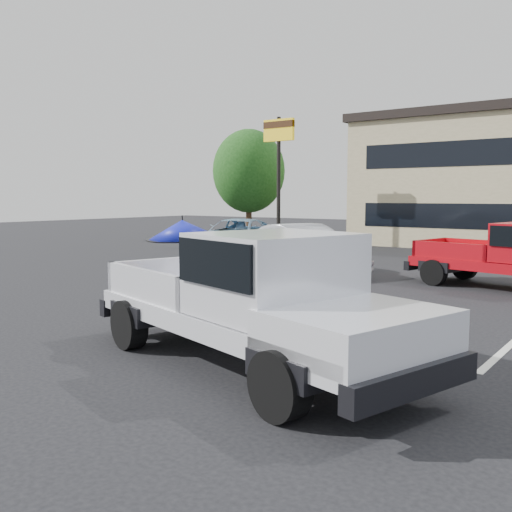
{
  "coord_description": "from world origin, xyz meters",
  "views": [
    {
      "loc": [
        4.97,
        -8.16,
        2.34
      ],
      "look_at": [
        -0.93,
        -0.13,
        1.3
      ],
      "focal_mm": 40.0,
      "sensor_mm": 36.0,
      "label": 1
    }
  ],
  "objects_px": {
    "silver_pickup": "(263,294)",
    "silver_sedan": "(304,249)",
    "tree_left": "(249,171)",
    "blue_suv": "(236,237)",
    "motel_sign": "(279,147)"
  },
  "relations": [
    {
      "from": "motel_sign",
      "to": "silver_pickup",
      "type": "distance_m",
      "value": 19.62
    },
    {
      "from": "motel_sign",
      "to": "silver_pickup",
      "type": "relative_size",
      "value": 1.0
    },
    {
      "from": "blue_suv",
      "to": "silver_pickup",
      "type": "bearing_deg",
      "value": -65.53
    },
    {
      "from": "motel_sign",
      "to": "tree_left",
      "type": "height_order",
      "value": "tree_left"
    },
    {
      "from": "blue_suv",
      "to": "silver_sedan",
      "type": "bearing_deg",
      "value": -45.83
    },
    {
      "from": "motel_sign",
      "to": "tree_left",
      "type": "relative_size",
      "value": 1.0
    },
    {
      "from": "tree_left",
      "to": "blue_suv",
      "type": "bearing_deg",
      "value": -56.33
    },
    {
      "from": "motel_sign",
      "to": "tree_left",
      "type": "bearing_deg",
      "value": 143.13
    },
    {
      "from": "silver_pickup",
      "to": "blue_suv",
      "type": "height_order",
      "value": "silver_pickup"
    },
    {
      "from": "motel_sign",
      "to": "silver_sedan",
      "type": "relative_size",
      "value": 1.32
    },
    {
      "from": "tree_left",
      "to": "silver_sedan",
      "type": "xyz_separation_m",
      "value": [
        9.81,
        -10.16,
        -2.98
      ]
    },
    {
      "from": "tree_left",
      "to": "silver_sedan",
      "type": "bearing_deg",
      "value": -46.02
    },
    {
      "from": "silver_pickup",
      "to": "silver_sedan",
      "type": "relative_size",
      "value": 1.33
    },
    {
      "from": "silver_sedan",
      "to": "blue_suv",
      "type": "distance_m",
      "value": 5.85
    },
    {
      "from": "tree_left",
      "to": "blue_suv",
      "type": "distance_m",
      "value": 9.13
    }
  ]
}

